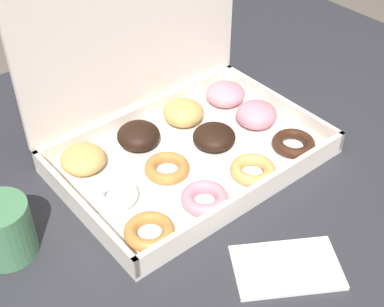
{
  "coord_description": "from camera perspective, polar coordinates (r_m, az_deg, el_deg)",
  "views": [
    {
      "loc": [
        -0.44,
        -0.44,
        1.28
      ],
      "look_at": [
        -0.02,
        0.07,
        0.74
      ],
      "focal_mm": 50.0,
      "sensor_mm": 36.0,
      "label": 1
    }
  ],
  "objects": [
    {
      "name": "coffee_mug",
      "position": [
        0.74,
        -19.49,
        -7.6
      ],
      "size": [
        0.08,
        0.08,
        0.08
      ],
      "color": "#4C8456",
      "rests_on": "dining_table"
    },
    {
      "name": "dining_table",
      "position": [
        0.89,
        4.06,
        -6.4
      ],
      "size": [
        1.27,
        1.03,
        0.73
      ],
      "color": "#2D2D33",
      "rests_on": "ground_plane"
    },
    {
      "name": "paper_napkin",
      "position": [
        0.72,
        10.05,
        -11.87
      ],
      "size": [
        0.16,
        0.15,
        0.01
      ],
      "color": "white",
      "rests_on": "dining_table"
    },
    {
      "name": "donut_box",
      "position": [
        0.85,
        -1.5,
        3.37
      ],
      "size": [
        0.41,
        0.28,
        0.29
      ],
      "color": "silver",
      "rests_on": "dining_table"
    }
  ]
}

